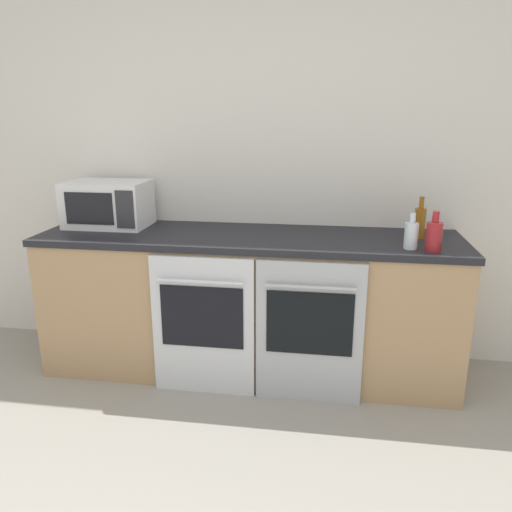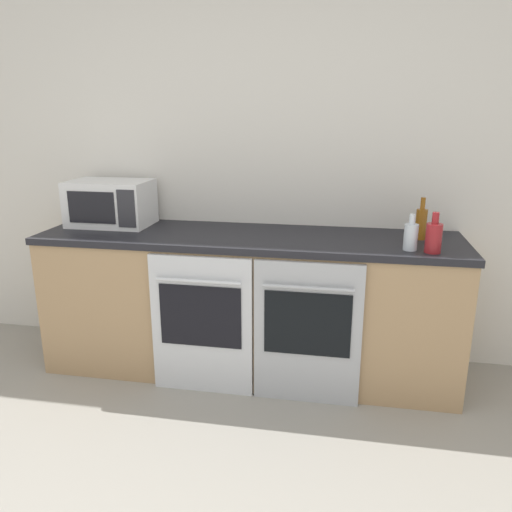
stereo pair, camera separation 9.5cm
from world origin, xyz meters
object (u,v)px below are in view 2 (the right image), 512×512
Objects in this scene: bottle_amber at (421,223)px; oven_left at (201,325)px; bottle_clear at (411,236)px; oven_right at (307,333)px; bottle_red at (434,237)px; microwave at (111,203)px.

oven_left is at bearing -161.44° from bottle_amber.
oven_right is at bearing -163.88° from bottle_clear.
bottle_amber is at bearing 95.39° from bottle_red.
bottle_amber reaches higher than oven_right.
oven_right is at bearing -18.43° from microwave.
bottle_red is (1.24, 0.12, 0.55)m from oven_left.
oven_right is 1.63× the size of microwave.
bottle_amber is (1.93, -0.03, -0.05)m from microwave.
bottle_red reaches higher than oven_left.
bottle_amber is at bearing 18.56° from oven_left.
oven_left is 1.36m from bottle_red.
oven_left is 1.00× the size of oven_right.
bottle_amber is (0.08, 0.26, 0.02)m from bottle_clear.
oven_right is 1.52m from microwave.
oven_left is 1.04m from microwave.
microwave is at bearing 170.64° from bottle_red.
bottle_amber is at bearing 33.85° from oven_right.
oven_left is at bearing 180.00° from oven_right.
oven_left is 1.40m from bottle_amber.
microwave is 2.62× the size of bottle_clear.
bottle_clear is (1.85, -0.29, -0.07)m from microwave.
bottle_clear is at bearing -8.93° from microwave.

